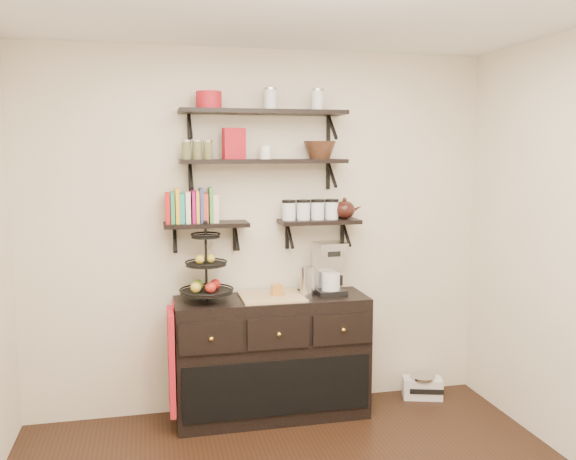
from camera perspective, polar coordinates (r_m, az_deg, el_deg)
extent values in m
cube|color=#EFE7CB|center=(4.59, -2.57, -0.21)|extent=(3.50, 0.02, 2.70)
cube|color=black|center=(4.43, -2.31, 10.98)|extent=(1.20, 0.27, 0.03)
cube|color=black|center=(4.48, -9.24, 9.38)|extent=(0.02, 0.03, 0.20)
cube|color=black|center=(4.66, 3.80, 9.37)|extent=(0.02, 0.03, 0.20)
cube|color=black|center=(4.42, -2.29, 6.45)|extent=(1.20, 0.27, 0.03)
cube|color=black|center=(4.48, -9.14, 4.90)|extent=(0.02, 0.03, 0.20)
cube|color=black|center=(4.66, 3.76, 5.07)|extent=(0.02, 0.03, 0.20)
cube|color=black|center=(4.40, -7.66, 0.52)|extent=(0.60, 0.25, 0.03)
cube|color=black|center=(4.51, -10.55, -0.85)|extent=(0.02, 0.03, 0.20)
cube|color=black|center=(4.55, -5.01, -0.68)|extent=(0.03, 0.03, 0.20)
cube|color=black|center=(4.56, 2.92, 0.80)|extent=(0.60, 0.25, 0.03)
cube|color=black|center=(4.62, -0.09, -0.53)|extent=(0.03, 0.03, 0.20)
cube|color=black|center=(4.74, 5.10, -0.37)|extent=(0.02, 0.03, 0.20)
cube|color=red|center=(4.38, -11.06, 1.93)|extent=(0.02, 0.15, 0.20)
cube|color=#2C835A|center=(4.38, -10.63, 2.20)|extent=(0.03, 0.15, 0.24)
cube|color=#F2AC15|center=(4.38, -10.13, 2.02)|extent=(0.04, 0.15, 0.21)
cube|color=teal|center=(4.38, -9.66, 2.29)|extent=(0.03, 0.15, 0.25)
cube|color=#F8E5CD|center=(4.39, -9.21, 2.10)|extent=(0.03, 0.15, 0.22)
cube|color=#A41164|center=(4.39, -8.70, 2.38)|extent=(0.04, 0.15, 0.26)
cube|color=gold|center=(4.39, -8.20, 2.20)|extent=(0.03, 0.15, 0.23)
cube|color=#393C88|center=(4.40, -7.74, 2.01)|extent=(0.03, 0.15, 0.20)
cube|color=#B4422D|center=(4.40, -7.20, 2.29)|extent=(0.04, 0.15, 0.24)
cube|color=#479048|center=(4.40, -6.70, 2.10)|extent=(0.03, 0.15, 0.21)
cube|color=beige|center=(4.41, -6.22, 2.37)|extent=(0.03, 0.15, 0.25)
cylinder|color=silver|center=(4.50, 0.08, 1.75)|extent=(0.10, 0.10, 0.13)
cylinder|color=silver|center=(4.52, 1.44, 1.78)|extent=(0.10, 0.10, 0.13)
cylinder|color=silver|center=(4.55, 2.78, 1.81)|extent=(0.10, 0.10, 0.13)
cylinder|color=silver|center=(4.58, 4.11, 1.83)|extent=(0.10, 0.10, 0.13)
cube|color=black|center=(4.58, -1.53, -11.81)|extent=(1.40, 0.45, 0.90)
cube|color=tan|center=(4.45, -1.55, -6.24)|extent=(0.45, 0.41, 0.02)
sphere|color=gold|center=(4.20, -7.19, -10.08)|extent=(0.04, 0.04, 0.04)
sphere|color=gold|center=(4.27, -0.85, -9.74)|extent=(0.04, 0.04, 0.04)
sphere|color=gold|center=(4.38, 5.20, -9.30)|extent=(0.04, 0.04, 0.04)
cylinder|color=black|center=(4.33, -7.67, -3.07)|extent=(0.02, 0.02, 0.55)
cylinder|color=black|center=(4.37, -7.63, -5.77)|extent=(0.37, 0.37, 0.01)
cylinder|color=black|center=(4.33, -7.67, -3.22)|extent=(0.29, 0.29, 0.02)
cylinder|color=black|center=(4.30, -7.71, -0.62)|extent=(0.20, 0.20, 0.02)
sphere|color=#B21914|center=(4.41, -6.83, -5.05)|extent=(0.08, 0.08, 0.08)
sphere|color=gold|center=(4.32, -8.26, -2.73)|extent=(0.07, 0.07, 0.07)
cube|color=#A46725|center=(4.45, -1.05, -5.61)|extent=(0.08, 0.08, 0.08)
cube|color=black|center=(4.56, 3.94, -5.79)|extent=(0.22, 0.21, 0.04)
cube|color=silver|center=(4.58, 3.72, -3.61)|extent=(0.22, 0.09, 0.33)
cube|color=silver|center=(4.49, 3.98, -1.58)|extent=(0.22, 0.21, 0.07)
cylinder|color=silver|center=(4.52, 4.02, -4.83)|extent=(0.14, 0.14, 0.13)
cylinder|color=silver|center=(4.47, 1.84, -4.84)|extent=(0.11, 0.11, 0.22)
cube|color=#B01217|center=(4.39, -10.86, -11.95)|extent=(0.04, 0.31, 0.72)
cube|color=silver|center=(5.13, 12.45, -14.23)|extent=(0.34, 0.23, 0.16)
cylinder|color=silver|center=(5.10, 12.48, -13.27)|extent=(0.25, 0.25, 0.02)
cube|color=black|center=(5.06, 12.86, -14.54)|extent=(0.26, 0.09, 0.04)
cube|color=#A4121D|center=(4.39, -5.08, 8.06)|extent=(0.17, 0.10, 0.22)
cylinder|color=white|center=(4.42, -2.12, 7.27)|extent=(0.09, 0.09, 0.10)
cylinder|color=#A4121D|center=(4.38, -7.42, 11.95)|extent=(0.18, 0.18, 0.12)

